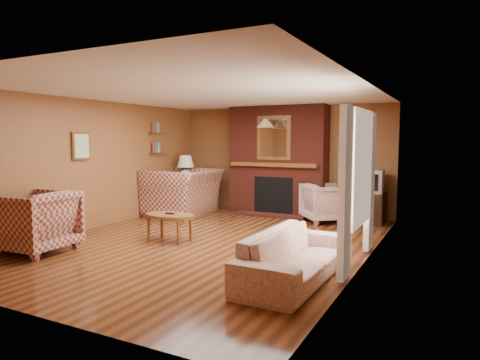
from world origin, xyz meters
The scene contains 20 objects.
floor centered at (0.00, 0.00, 0.00)m, with size 6.50×6.50×0.00m, color #431E0E.
ceiling centered at (0.00, 0.00, 2.40)m, with size 6.50×6.50×0.00m, color white.
wall_back centered at (0.00, 3.25, 1.20)m, with size 6.50×6.50×0.00m, color brown.
wall_front centered at (0.00, -3.25, 1.20)m, with size 6.50×6.50×0.00m, color brown.
wall_left centered at (-2.50, 0.00, 1.20)m, with size 6.50×6.50×0.00m, color brown.
wall_right centered at (2.50, 0.00, 1.20)m, with size 6.50×6.50×0.00m, color brown.
fireplace centered at (0.00, 2.98, 1.18)m, with size 2.20×0.82×2.40m.
window_right centered at (2.45, -0.20, 1.13)m, with size 0.10×1.85×2.00m.
bookshelf centered at (-2.44, 1.90, 1.67)m, with size 0.09×0.55×0.71m.
botanical_print centered at (-2.47, -0.30, 1.55)m, with size 0.05×0.40×0.50m.
pendant_light centered at (0.00, 2.30, 2.00)m, with size 0.36×0.36×0.48m.
plaid_loveseat centered at (-1.85, 2.00, 0.50)m, with size 1.54×1.35×1.00m, color maroon.
plaid_armchair centered at (-1.95, -1.68, 0.46)m, with size 0.97×1.00×0.91m, color maroon.
floral_sofa centered at (1.90, -1.13, 0.29)m, with size 1.98×0.77×0.58m, color beige.
floral_armchair centered at (1.22, 2.58, 0.39)m, with size 0.83×0.85×0.78m, color beige.
coffee_table centered at (-0.57, -0.25, 0.40)m, with size 0.88×0.54×0.47m.
side_table centered at (-2.10, 2.45, 0.33)m, with size 0.49×0.49×0.65m, color brown.
table_lamp centered at (-2.10, 2.45, 1.01)m, with size 0.39×0.39×0.64m.
tv_stand centered at (2.05, 2.80, 0.31)m, with size 0.57×0.52×0.62m, color black.
crt_tv centered at (2.05, 2.79, 0.85)m, with size 0.50×0.50×0.45m.
Camera 1 is at (3.59, -5.84, 1.67)m, focal length 32.00 mm.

